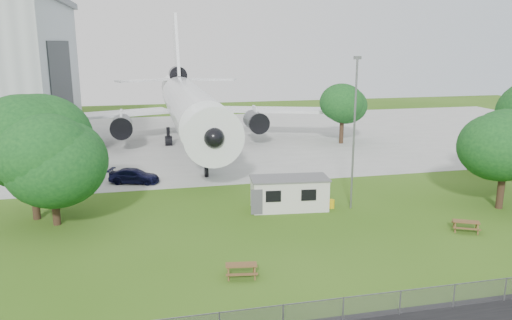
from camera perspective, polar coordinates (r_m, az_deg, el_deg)
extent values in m
plane|color=#4A7121|center=(33.39, 1.90, -9.89)|extent=(160.00, 160.00, 0.00)
cube|color=#B7B7B2|center=(69.36, -6.12, 2.36)|extent=(120.00, 46.00, 0.03)
cube|color=#2D3033|center=(63.61, -21.13, 6.69)|extent=(0.16, 16.00, 12.96)
cylinder|color=white|center=(64.42, -7.58, 6.06)|extent=(5.40, 34.00, 5.40)
cone|color=white|center=(45.75, -5.28, 3.15)|extent=(5.40, 5.50, 5.40)
cone|color=white|center=(85.16, -8.97, 8.32)|extent=(4.86, 9.00, 4.86)
cube|color=white|center=(67.80, -18.42, 4.83)|extent=(21.36, 10.77, 0.36)
cube|color=white|center=(69.95, 2.49, 5.75)|extent=(21.36, 10.77, 0.36)
cube|color=white|center=(84.86, -9.11, 12.15)|extent=(0.46, 9.96, 12.17)
cylinder|color=#515459|center=(64.01, -15.09, 3.77)|extent=(2.50, 4.20, 2.50)
cylinder|color=#515459|center=(65.56, -0.05, 4.45)|extent=(2.50, 4.20, 2.50)
cylinder|color=#515459|center=(84.01, -8.97, 9.62)|extent=(2.60, 4.50, 2.60)
cylinder|color=black|center=(49.96, -5.73, -0.57)|extent=(0.36, 0.36, 2.40)
cylinder|color=black|center=(65.81, -9.99, 2.69)|extent=(0.44, 0.44, 2.40)
cylinder|color=black|center=(66.32, -5.15, 2.92)|extent=(0.44, 0.44, 2.40)
cube|color=beige|center=(40.28, 3.82, -3.89)|extent=(6.22, 3.09, 2.50)
cube|color=#59595B|center=(39.91, 3.85, -2.09)|extent=(6.44, 3.31, 0.12)
cylinder|color=gold|center=(41.09, 8.61, -4.98)|extent=(0.50, 0.50, 0.70)
cylinder|color=slate|center=(39.95, 11.13, 2.76)|extent=(0.16, 0.16, 12.00)
cylinder|color=#382619|center=(41.29, -23.95, -3.87)|extent=(0.56, 0.56, 3.53)
sphere|color=#206420|center=(40.31, -24.52, 2.00)|extent=(8.78, 8.78, 8.78)
cylinder|color=#382619|center=(39.56, -21.93, -4.87)|extent=(0.56, 0.56, 2.91)
sphere|color=#206420|center=(38.65, -22.39, 0.15)|extent=(7.81, 7.81, 7.81)
cylinder|color=#382619|center=(44.85, 26.18, -3.11)|extent=(0.56, 0.56, 3.03)
sphere|color=#206420|center=(44.03, 26.67, 1.52)|extent=(6.76, 6.76, 6.76)
cylinder|color=#382619|center=(66.96, 9.74, 3.18)|extent=(0.56, 0.56, 3.09)
sphere|color=#206420|center=(66.40, 9.87, 6.40)|extent=(5.76, 5.76, 5.76)
imported|color=white|center=(57.11, 24.74, -0.39)|extent=(3.18, 5.15, 1.60)
imported|color=black|center=(48.94, -13.76, -1.80)|extent=(5.14, 3.30, 1.39)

